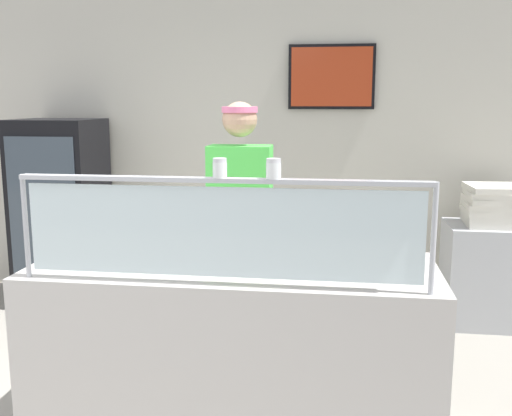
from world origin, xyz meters
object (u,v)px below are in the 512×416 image
Objects in this scene: pizza_server at (248,257)px; pizza_box_stack at (494,205)px; worker_figure at (241,226)px; drink_fridge at (61,212)px; pepper_flake_shaker at (274,170)px; pizza_tray at (239,259)px; parmesan_shaker at (220,169)px.

pizza_server is 0.61× the size of pizza_box_stack.
drink_fridge is at bearing 144.24° from worker_figure.
pizza_server is 0.16× the size of worker_figure.
pizza_box_stack is at bearing 56.81° from pepper_flake_shaker.
pepper_flake_shaker is 0.05× the size of worker_figure.
pepper_flake_shaker is 3.21m from drink_fridge.
drink_fridge is at bearing 134.73° from pizza_tray.
pizza_tray is 4.73× the size of parmesan_shaker.
drink_fridge reaches higher than parmesan_shaker.
pepper_flake_shaker is at bearing -60.67° from pizza_tray.
parmesan_shaker is at bearing -127.14° from pizza_box_stack.
pizza_box_stack is at bearing 47.95° from pizza_tray.
pizza_server is 0.61m from parmesan_shaker.
pizza_server is 0.17× the size of drink_fridge.
pizza_tray is at bearing 119.33° from pepper_flake_shaker.
worker_figure reaches higher than pepper_flake_shaker.
worker_figure is 2.19m from pizza_box_stack.
worker_figure is at bearing 98.75° from pizza_tray.
drink_fridge is at bearing 179.31° from pizza_box_stack.
parmesan_shaker reaches higher than pizza_box_stack.
parmesan_shaker reaches higher than pizza_server.
pizza_server is 0.66m from worker_figure.
pepper_flake_shaker is (0.22, -0.38, 0.51)m from pizza_tray.
parmesan_shaker reaches higher than pizza_tray.
pizza_box_stack is (1.48, 2.27, -0.51)m from pepper_flake_shaker.
worker_figure reaches higher than pizza_tray.
worker_figure is at bearing 107.22° from pepper_flake_shaker.
worker_figure reaches higher than pizza_box_stack.
pepper_flake_shaker is (0.17, -0.36, 0.48)m from pizza_server.
parmesan_shaker is at bearing -92.76° from pizza_tray.
pizza_tray is at bearing -45.27° from drink_fridge.
pizza_box_stack is (1.72, 2.27, -0.51)m from parmesan_shaker.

